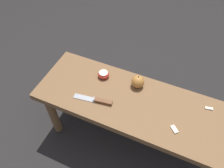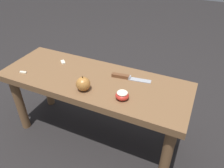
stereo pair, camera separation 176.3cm
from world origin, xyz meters
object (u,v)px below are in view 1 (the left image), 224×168
Objects in this scene: knife at (98,101)px; apple_whole at (138,82)px; apple_cut at (103,75)px; wooden_bench at (131,107)px.

apple_whole reaches higher than knife.
knife is 0.19m from apple_cut.
apple_cut is (-0.21, -0.02, -0.02)m from apple_whole.
apple_cut reaches higher than knife.
apple_whole is at bearing 92.68° from wooden_bench.
apple_cut is (-0.22, 0.10, 0.09)m from wooden_bench.
apple_whole is at bearing -137.78° from knife.
apple_cut is at bearing -175.75° from apple_whole.
wooden_bench is at bearing -24.00° from apple_cut.
apple_whole is 0.21m from apple_cut.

